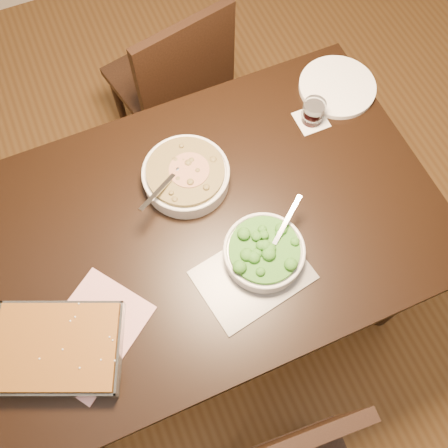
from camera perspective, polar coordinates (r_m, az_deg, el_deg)
name	(u,v)px	position (r m, az deg, el deg)	size (l,w,h in m)	color
ground	(209,296)	(2.16, -1.78, -8.20)	(4.00, 4.00, 0.00)	#4B2E15
table	(203,237)	(1.54, -2.47, -1.51)	(1.40, 0.90, 0.75)	black
magazine_a	(91,334)	(1.39, -14.93, -12.00)	(0.30, 0.22, 0.01)	#AD314A
magazine_b	(253,275)	(1.39, 3.33, -5.84)	(0.30, 0.21, 0.01)	#232229
coaster	(311,120)	(1.66, 9.92, 11.64)	(0.10, 0.10, 0.00)	white
stew_bowl	(186,175)	(1.49, -4.36, 5.59)	(0.26, 0.26, 0.10)	silver
broccoli_bowl	(264,252)	(1.39, 4.58, -3.20)	(0.23, 0.23, 0.09)	silver
baking_dish	(58,348)	(1.38, -18.42, -13.30)	(0.39, 0.35, 0.06)	silver
wine_tumbler	(313,112)	(1.62, 10.17, 12.53)	(0.07, 0.07, 0.08)	black
dinner_plate	(337,87)	(1.75, 12.81, 15.05)	(0.25, 0.25, 0.02)	white
chair_far	(175,82)	(2.09, -5.62, 15.90)	(0.48, 0.48, 0.86)	black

